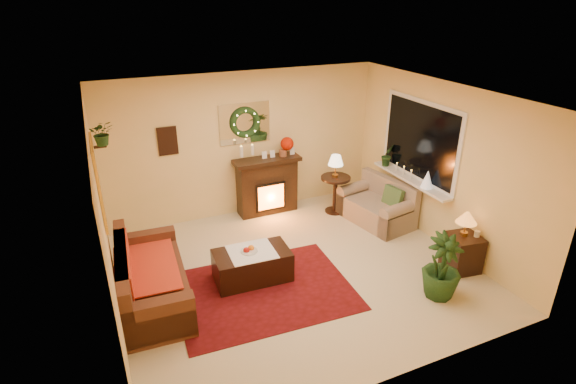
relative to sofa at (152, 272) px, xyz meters
name	(u,v)px	position (x,y,z in m)	size (l,w,h in m)	color
floor	(297,271)	(2.04, -0.18, -0.43)	(5.00, 5.00, 0.00)	beige
ceiling	(299,97)	(2.04, -0.18, 2.17)	(5.00, 5.00, 0.00)	white
wall_back	(245,145)	(2.04, 2.07, 0.87)	(5.00, 5.00, 0.00)	#EFD88C
wall_front	(398,280)	(2.04, -2.43, 0.87)	(5.00, 5.00, 0.00)	#EFD88C
wall_left	(105,227)	(-0.46, -0.18, 0.87)	(4.50, 4.50, 0.00)	#EFD88C
wall_right	(442,165)	(4.54, -0.18, 0.87)	(4.50, 4.50, 0.00)	#EFD88C
area_rug	(264,291)	(1.41, -0.43, -0.42)	(2.38, 1.79, 0.01)	maroon
sofa	(152,272)	(0.00, 0.00, 0.00)	(0.83, 1.89, 0.81)	brown
red_throw	(146,267)	(-0.06, 0.12, 0.03)	(0.80, 1.31, 0.02)	red
fireplace	(267,185)	(2.36, 1.86, 0.12)	(1.09, 0.34, 1.00)	black
poinsettia	(287,144)	(2.75, 1.82, 0.87)	(0.24, 0.24, 0.24)	#AF1500
mantel_candle_a	(241,152)	(1.89, 1.85, 0.83)	(0.06, 0.06, 0.19)	white
mantel_candle_b	(252,150)	(2.10, 1.87, 0.83)	(0.06, 0.06, 0.18)	white
mantel_mirror	(245,123)	(2.04, 2.05, 1.27)	(0.92, 0.02, 0.72)	white
wreath	(245,123)	(2.04, 2.01, 1.29)	(0.55, 0.55, 0.11)	#194719
wall_art	(168,141)	(0.69, 2.05, 1.12)	(0.32, 0.03, 0.48)	#381E11
gold_mirror	(98,182)	(-0.44, 0.12, 1.32)	(0.03, 0.84, 1.00)	gold
hanging_plant	(104,145)	(-0.30, 0.87, 1.54)	(0.33, 0.28, 0.36)	#194719
loveseat	(376,200)	(4.00, 0.70, -0.01)	(0.76, 1.32, 0.76)	gray
window_frame	(420,141)	(4.53, 0.37, 1.12)	(0.03, 1.86, 1.36)	white
window_glass	(419,141)	(4.51, 0.37, 1.12)	(0.02, 1.70, 1.22)	black
window_sill	(410,180)	(4.42, 0.37, 0.44)	(0.22, 1.86, 0.04)	white
mini_tree	(427,179)	(4.41, -0.05, 0.61)	(0.20, 0.20, 0.30)	white
sill_plant	(387,155)	(4.41, 1.06, 0.66)	(0.29, 0.23, 0.52)	#245E1F
side_table_round	(335,196)	(3.51, 1.34, -0.10)	(0.55, 0.55, 0.71)	black
lamp_cream	(335,168)	(3.50, 1.34, 0.45)	(0.28, 0.28, 0.42)	beige
end_table_square	(462,253)	(4.30, -1.10, -0.16)	(0.45, 0.45, 0.56)	#51321A
lamp_tiffany	(466,224)	(4.30, -1.07, 0.32)	(0.30, 0.30, 0.44)	orange
coffee_table	(252,266)	(1.36, -0.09, -0.22)	(1.07, 0.59, 0.45)	#472013
fruit_bowl	(249,252)	(1.33, -0.08, 0.02)	(0.24, 0.24, 0.06)	silver
floor_palm	(442,267)	(3.56, -1.48, 0.02)	(1.54, 1.54, 2.75)	black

